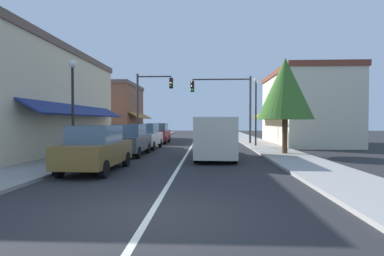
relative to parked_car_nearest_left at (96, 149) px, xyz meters
name	(u,v)px	position (x,y,z in m)	size (l,w,h in m)	color
ground_plane	(192,146)	(3.08, 12.62, -0.88)	(80.00, 80.00, 0.00)	#28282B
sidewalk_left	(123,145)	(-2.42, 12.62, -0.82)	(2.60, 56.00, 0.12)	gray
sidewalk_right	(262,145)	(8.58, 12.62, -0.82)	(2.60, 56.00, 0.12)	#A39E99
lane_center_stripe	(192,146)	(3.08, 12.62, -0.88)	(0.14, 52.00, 0.01)	silver
storefront_left_block	(30,101)	(-6.53, 6.62, 2.29)	(6.94, 14.20, 6.33)	beige
storefront_right_block	(305,108)	(12.51, 14.62, 2.17)	(6.57, 10.20, 6.09)	beige
storefront_far_left	(113,111)	(-6.33, 22.62, 2.19)	(6.56, 8.20, 6.12)	brown
parked_car_nearest_left	(96,149)	(0.00, 0.00, 0.00)	(1.83, 4.13, 1.77)	brown
parked_car_second_left	(129,140)	(-0.10, 5.50, 0.00)	(1.79, 4.10, 1.77)	#4C5156
parked_car_third_left	(146,136)	(-0.03, 9.72, 0.00)	(1.88, 4.15, 1.77)	silver
parked_car_far_left	(158,133)	(-0.04, 15.39, 0.00)	(1.79, 4.10, 1.77)	maroon
van_in_lane	(216,137)	(4.71, 4.20, 0.27)	(2.11, 5.23, 2.12)	beige
traffic_signal_mast_arm	(229,98)	(6.15, 14.04, 3.00)	(5.06, 0.50, 5.68)	#333333
traffic_signal_left_corner	(149,98)	(-0.72, 14.62, 3.09)	(3.19, 0.50, 6.04)	#333333
street_lamp_left_near	(73,93)	(-2.01, 2.50, 2.35)	(0.36, 0.36, 4.80)	black
street_lamp_right_mid	(256,101)	(7.91, 11.42, 2.55)	(0.36, 0.36, 5.14)	black
tree_right_near	(285,89)	(8.69, 6.03, 2.89)	(3.16, 3.16, 5.52)	#4C331E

